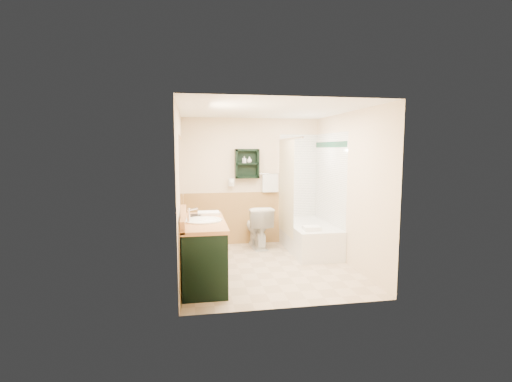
# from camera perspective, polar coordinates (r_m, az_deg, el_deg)

# --- Properties ---
(floor) EXTENTS (3.00, 3.00, 0.00)m
(floor) POSITION_cam_1_polar(r_m,az_deg,el_deg) (5.88, 1.73, -11.60)
(floor) COLOR #C6AE90
(floor) RESTS_ON ground
(back_wall) EXTENTS (2.60, 0.04, 2.40)m
(back_wall) POSITION_cam_1_polar(r_m,az_deg,el_deg) (7.11, -0.71, 1.46)
(back_wall) COLOR #FFECC7
(back_wall) RESTS_ON ground
(left_wall) EXTENTS (0.04, 3.00, 2.40)m
(left_wall) POSITION_cam_1_polar(r_m,az_deg,el_deg) (5.51, -11.79, -0.18)
(left_wall) COLOR #FFECC7
(left_wall) RESTS_ON ground
(right_wall) EXTENTS (0.04, 3.00, 2.40)m
(right_wall) POSITION_cam_1_polar(r_m,az_deg,el_deg) (6.03, 14.14, 0.33)
(right_wall) COLOR #FFECC7
(right_wall) RESTS_ON ground
(ceiling) EXTENTS (2.60, 3.00, 0.04)m
(ceiling) POSITION_cam_1_polar(r_m,az_deg,el_deg) (5.62, 1.81, 12.55)
(ceiling) COLOR white
(ceiling) RESTS_ON back_wall
(wainscot_left) EXTENTS (2.98, 2.98, 1.00)m
(wainscot_left) POSITION_cam_1_polar(r_m,az_deg,el_deg) (5.64, -11.27, -7.26)
(wainscot_left) COLOR tan
(wainscot_left) RESTS_ON left_wall
(wainscot_back) EXTENTS (2.58, 2.58, 1.00)m
(wainscot_back) POSITION_cam_1_polar(r_m,az_deg,el_deg) (7.17, -0.66, -4.14)
(wainscot_back) COLOR tan
(wainscot_back) RESTS_ON back_wall
(mirror_frame) EXTENTS (1.30, 1.30, 1.00)m
(mirror_frame) POSITION_cam_1_polar(r_m,az_deg,el_deg) (4.94, -11.49, 2.55)
(mirror_frame) COLOR brown
(mirror_frame) RESTS_ON left_wall
(mirror_glass) EXTENTS (1.20, 1.20, 0.90)m
(mirror_glass) POSITION_cam_1_polar(r_m,az_deg,el_deg) (4.94, -11.43, 2.55)
(mirror_glass) COLOR white
(mirror_glass) RESTS_ON left_wall
(tile_right) EXTENTS (1.50, 1.50, 2.10)m
(tile_right) POSITION_cam_1_polar(r_m,az_deg,el_deg) (6.72, 11.20, -0.25)
(tile_right) COLOR white
(tile_right) RESTS_ON right_wall
(tile_back) EXTENTS (0.95, 0.95, 2.10)m
(tile_back) POSITION_cam_1_polar(r_m,az_deg,el_deg) (7.32, 7.29, 0.37)
(tile_back) COLOR white
(tile_back) RESTS_ON back_wall
(tile_accent) EXTENTS (1.50, 1.50, 0.10)m
(tile_accent) POSITION_cam_1_polar(r_m,az_deg,el_deg) (6.67, 11.28, 7.01)
(tile_accent) COLOR #13432D
(tile_accent) RESTS_ON right_wall
(wall_shelf) EXTENTS (0.45, 0.15, 0.55)m
(wall_shelf) POSITION_cam_1_polar(r_m,az_deg,el_deg) (6.96, -1.38, 4.23)
(wall_shelf) COLOR black
(wall_shelf) RESTS_ON back_wall
(hair_dryer) EXTENTS (0.10, 0.24, 0.18)m
(hair_dryer) POSITION_cam_1_polar(r_m,az_deg,el_deg) (6.97, -3.84, 1.34)
(hair_dryer) COLOR white
(hair_dryer) RESTS_ON back_wall
(towel_bar) EXTENTS (0.40, 0.06, 0.40)m
(towel_bar) POSITION_cam_1_polar(r_m,az_deg,el_deg) (7.10, 2.17, 2.66)
(towel_bar) COLOR silver
(towel_bar) RESTS_ON back_wall
(curtain_rod) EXTENTS (0.03, 1.60, 0.03)m
(curtain_rod) POSITION_cam_1_polar(r_m,az_deg,el_deg) (6.44, 5.09, 8.02)
(curtain_rod) COLOR silver
(curtain_rod) RESTS_ON back_wall
(shower_curtain) EXTENTS (1.05, 1.05, 1.70)m
(shower_curtain) POSITION_cam_1_polar(r_m,az_deg,el_deg) (6.65, 4.63, 0.64)
(shower_curtain) COLOR beige
(shower_curtain) RESTS_ON curtain_rod
(vanity) EXTENTS (0.59, 1.37, 0.87)m
(vanity) POSITION_cam_1_polar(r_m,az_deg,el_deg) (5.15, -8.11, -9.29)
(vanity) COLOR black
(vanity) RESTS_ON ground
(bathtub) EXTENTS (0.74, 1.50, 0.50)m
(bathtub) POSITION_cam_1_polar(r_m,az_deg,el_deg) (6.74, 8.23, -7.12)
(bathtub) COLOR white
(bathtub) RESTS_ON ground
(toilet) EXTENTS (0.49, 0.81, 0.77)m
(toilet) POSITION_cam_1_polar(r_m,az_deg,el_deg) (6.91, 0.26, -5.53)
(toilet) COLOR white
(toilet) RESTS_ON ground
(counter_towel) EXTENTS (0.31, 0.25, 0.04)m
(counter_towel) POSITION_cam_1_polar(r_m,az_deg,el_deg) (5.52, -7.31, -3.38)
(counter_towel) COLOR silver
(counter_towel) RESTS_ON vanity
(vanity_book) EXTENTS (0.15, 0.02, 0.20)m
(vanity_book) POSITION_cam_1_polar(r_m,az_deg,el_deg) (5.40, -10.08, -2.81)
(vanity_book) COLOR black
(vanity_book) RESTS_ON vanity
(tub_towel) EXTENTS (0.27, 0.22, 0.07)m
(tub_towel) POSITION_cam_1_polar(r_m,az_deg,el_deg) (6.17, 8.55, -5.70)
(tub_towel) COLOR silver
(tub_towel) RESTS_ON bathtub
(soap_bottle_a) EXTENTS (0.10, 0.14, 0.06)m
(soap_bottle_a) POSITION_cam_1_polar(r_m,az_deg,el_deg) (6.95, -1.84, 4.59)
(soap_bottle_a) COLOR white
(soap_bottle_a) RESTS_ON wall_shelf
(soap_bottle_b) EXTENTS (0.12, 0.14, 0.09)m
(soap_bottle_b) POSITION_cam_1_polar(r_m,az_deg,el_deg) (6.96, -1.03, 4.73)
(soap_bottle_b) COLOR white
(soap_bottle_b) RESTS_ON wall_shelf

